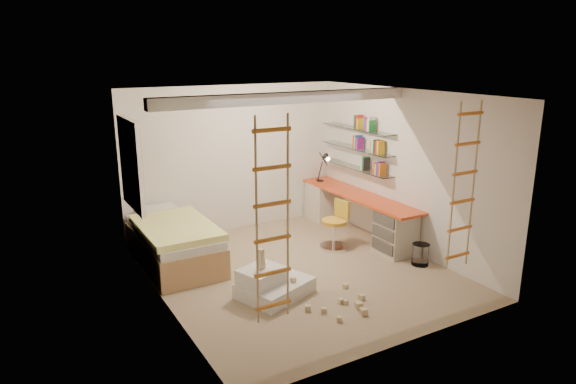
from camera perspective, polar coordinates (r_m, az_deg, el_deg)
floor at (r=7.69m, az=1.12°, el=-8.81°), size 4.50×4.50×0.00m
ceiling_beam at (r=7.31m, az=0.00°, el=10.42°), size 4.00×0.18×0.16m
window_frame at (r=7.86m, az=-17.08°, el=2.94°), size 0.06×1.15×1.35m
window_blind at (r=7.87m, az=-16.80°, el=2.97°), size 0.02×1.00×1.20m
rope_ladder_left at (r=5.10m, az=-1.73°, el=-3.31°), size 0.41×0.04×2.13m
rope_ladder_right at (r=6.75m, az=18.93°, el=0.50°), size 0.41×0.04×2.13m
waste_bin at (r=8.12m, az=14.51°, el=-6.73°), size 0.26×0.26×0.33m
desk at (r=9.13m, az=7.64°, el=-2.30°), size 0.56×2.80×0.75m
shelves at (r=9.16m, az=7.62°, el=4.84°), size 0.25×1.80×0.71m
bed at (r=8.06m, az=-12.56°, el=-5.50°), size 1.02×2.00×0.69m
task_lamp at (r=9.67m, az=4.13°, el=3.29°), size 0.14×0.36×0.57m
swivel_chair at (r=8.49m, az=5.25°, el=-4.34°), size 0.55×0.55×0.80m
play_platform at (r=6.93m, az=-1.88°, el=-10.22°), size 1.09×0.97×0.40m
toy_blocks at (r=6.74m, az=2.88°, el=-10.76°), size 1.24×1.21×0.67m
books at (r=9.14m, az=7.65°, el=5.62°), size 0.14×0.70×0.92m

